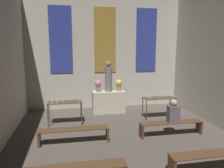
{
  "coord_description": "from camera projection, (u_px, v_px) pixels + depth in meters",
  "views": [
    {
      "loc": [
        -1.57,
        -0.07,
        2.8
      ],
      "look_at": [
        0.0,
        8.18,
        1.38
      ],
      "focal_mm": 35.0,
      "sensor_mm": 36.0,
      "label": 1
    }
  ],
  "objects": [
    {
      "name": "person_seated",
      "position": [
        173.0,
        112.0,
        6.9
      ],
      "size": [
        0.36,
        0.24,
        0.73
      ],
      "color": "#564C56",
      "rests_on": "pew_back_right"
    },
    {
      "name": "altar",
      "position": [
        109.0,
        102.0,
        9.44
      ],
      "size": [
        1.38,
        0.62,
        0.93
      ],
      "color": "#BCB29E",
      "rests_on": "ground_plane"
    },
    {
      "name": "pew_second_right",
      "position": [
        213.0,
        158.0,
        4.93
      ],
      "size": [
        2.04,
        0.36,
        0.45
      ],
      "color": "#4C331E",
      "rests_on": "ground_plane"
    },
    {
      "name": "wall_back",
      "position": [
        105.0,
        51.0,
        10.02
      ],
      "size": [
        7.23,
        0.16,
        5.18
      ],
      "color": "#B2AD9E",
      "rests_on": "ground_plane"
    },
    {
      "name": "pew_back_left",
      "position": [
        74.0,
        132.0,
        6.39
      ],
      "size": [
        2.04,
        0.36,
        0.45
      ],
      "color": "#4C331E",
      "rests_on": "ground_plane"
    },
    {
      "name": "flower_vase_right",
      "position": [
        119.0,
        84.0,
        9.4
      ],
      "size": [
        0.29,
        0.29,
        0.5
      ],
      "color": "#937A5B",
      "rests_on": "altar"
    },
    {
      "name": "statue",
      "position": [
        108.0,
        78.0,
        9.27
      ],
      "size": [
        0.31,
        0.31,
        1.28
      ],
      "color": "slate",
      "rests_on": "altar"
    },
    {
      "name": "pew_back_right",
      "position": [
        171.0,
        125.0,
        6.96
      ],
      "size": [
        2.04,
        0.36,
        0.45
      ],
      "color": "#4C331E",
      "rests_on": "ground_plane"
    },
    {
      "name": "candle_rack_right",
      "position": [
        159.0,
        100.0,
        8.62
      ],
      "size": [
        1.23,
        0.52,
        1.03
      ],
      "color": "#473823",
      "rests_on": "ground_plane"
    },
    {
      "name": "candle_rack_left",
      "position": [
        65.0,
        105.0,
        7.94
      ],
      "size": [
        1.23,
        0.52,
        1.03
      ],
      "color": "#473823",
      "rests_on": "ground_plane"
    },
    {
      "name": "flower_vase_left",
      "position": [
        98.0,
        85.0,
        9.23
      ],
      "size": [
        0.29,
        0.29,
        0.5
      ],
      "color": "#937A5B",
      "rests_on": "altar"
    }
  ]
}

